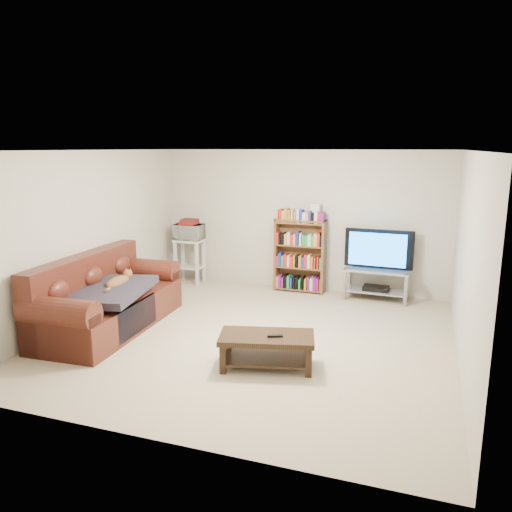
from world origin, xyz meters
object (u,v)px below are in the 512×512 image
at_px(coffee_table, 267,345).
at_px(tv_stand, 376,279).
at_px(bookshelf, 300,255).
at_px(sofa, 105,303).

xyz_separation_m(coffee_table, tv_stand, (0.90, 3.02, 0.08)).
height_order(coffee_table, bookshelf, bookshelf).
height_order(sofa, bookshelf, bookshelf).
bearing_deg(tv_stand, coffee_table, -104.26).
relative_size(sofa, tv_stand, 2.31).
xyz_separation_m(sofa, bookshelf, (2.10, 2.61, 0.30)).
bearing_deg(tv_stand, bookshelf, 178.95).
height_order(sofa, coffee_table, sofa).
bearing_deg(tv_stand, sofa, -141.03).
xyz_separation_m(coffee_table, bookshelf, (-0.40, 3.10, 0.38)).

